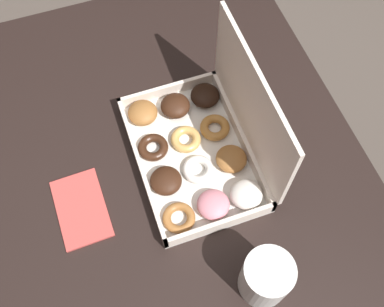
{
  "coord_description": "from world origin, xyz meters",
  "views": [
    {
      "loc": [
        0.37,
        -0.06,
        1.58
      ],
      "look_at": [
        -0.02,
        0.08,
        0.78
      ],
      "focal_mm": 42.0,
      "sensor_mm": 36.0,
      "label": 1
    }
  ],
  "objects": [
    {
      "name": "donut_box",
      "position": [
        -0.02,
        0.1,
        0.8
      ],
      "size": [
        0.33,
        0.23,
        0.23
      ],
      "color": "silver",
      "rests_on": "dining_table"
    },
    {
      "name": "paper_napkin",
      "position": [
        0.01,
        -0.16,
        0.76
      ],
      "size": [
        0.15,
        0.1,
        0.01
      ],
      "color": "#CC4C47",
      "rests_on": "dining_table"
    },
    {
      "name": "dining_table",
      "position": [
        0.0,
        0.0,
        0.65
      ],
      "size": [
        1.04,
        0.83,
        0.76
      ],
      "color": "black",
      "rests_on": "ground_plane"
    },
    {
      "name": "ground_plane",
      "position": [
        0.0,
        0.0,
        0.0
      ],
      "size": [
        8.0,
        8.0,
        0.0
      ],
      "primitive_type": "plane",
      "color": "#564C44"
    },
    {
      "name": "coffee_mug",
      "position": [
        0.26,
        0.11,
        0.82
      ],
      "size": [
        0.09,
        0.09,
        0.11
      ],
      "color": "white",
      "rests_on": "dining_table"
    }
  ]
}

